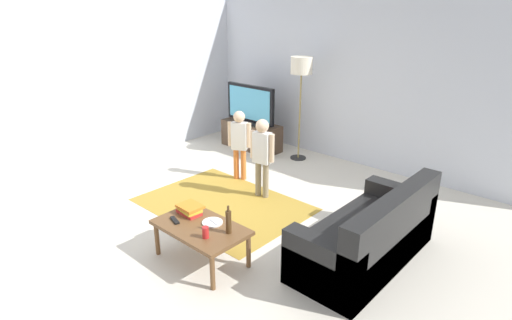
# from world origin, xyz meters

# --- Properties ---
(ground) EXTENTS (7.80, 7.80, 0.00)m
(ground) POSITION_xyz_m (0.00, 0.00, 0.00)
(ground) COLOR beige
(wall_back) EXTENTS (6.00, 0.12, 2.70)m
(wall_back) POSITION_xyz_m (0.00, 3.00, 1.35)
(wall_back) COLOR silver
(wall_back) RESTS_ON ground
(wall_left) EXTENTS (0.12, 6.00, 2.70)m
(wall_left) POSITION_xyz_m (-3.00, 0.00, 1.35)
(wall_left) COLOR silver
(wall_left) RESTS_ON ground
(area_rug) EXTENTS (2.20, 1.60, 0.01)m
(area_rug) POSITION_xyz_m (-0.32, 0.28, 0.00)
(area_rug) COLOR #B28C33
(area_rug) RESTS_ON ground
(tv_stand) EXTENTS (1.20, 0.44, 0.50)m
(tv_stand) POSITION_xyz_m (-1.67, 2.30, 0.24)
(tv_stand) COLOR #4C3828
(tv_stand) RESTS_ON ground
(tv) EXTENTS (1.10, 0.28, 0.71)m
(tv) POSITION_xyz_m (-1.67, 2.28, 0.85)
(tv) COLOR black
(tv) RESTS_ON tv_stand
(couch) EXTENTS (0.80, 1.80, 0.86)m
(couch) POSITION_xyz_m (1.82, 0.40, 0.29)
(couch) COLOR black
(couch) RESTS_ON ground
(floor_lamp) EXTENTS (0.36, 0.36, 1.78)m
(floor_lamp) POSITION_xyz_m (-0.67, 2.45, 1.54)
(floor_lamp) COLOR #262626
(floor_lamp) RESTS_ON ground
(child_near_tv) EXTENTS (0.33, 0.23, 1.10)m
(child_near_tv) POSITION_xyz_m (-0.78, 1.08, 0.66)
(child_near_tv) COLOR orange
(child_near_tv) RESTS_ON ground
(child_center) EXTENTS (0.38, 0.18, 1.14)m
(child_center) POSITION_xyz_m (-0.11, 0.85, 0.68)
(child_center) COLOR gray
(child_center) RESTS_ON ground
(coffee_table) EXTENTS (1.00, 0.60, 0.42)m
(coffee_table) POSITION_xyz_m (0.47, -0.78, 0.37)
(coffee_table) COLOR brown
(coffee_table) RESTS_ON ground
(book_stack) EXTENTS (0.28, 0.23, 0.10)m
(book_stack) POSITION_xyz_m (0.18, -0.68, 0.47)
(book_stack) COLOR red
(book_stack) RESTS_ON coffee_table
(bottle) EXTENTS (0.06, 0.06, 0.30)m
(bottle) POSITION_xyz_m (0.79, -0.68, 0.55)
(bottle) COLOR #4C3319
(bottle) RESTS_ON coffee_table
(tv_remote) EXTENTS (0.18, 0.10, 0.02)m
(tv_remote) POSITION_xyz_m (0.19, -0.90, 0.43)
(tv_remote) COLOR black
(tv_remote) RESTS_ON coffee_table
(soda_can) EXTENTS (0.07, 0.07, 0.12)m
(soda_can) POSITION_xyz_m (0.69, -0.90, 0.48)
(soda_can) COLOR red
(soda_can) RESTS_ON coffee_table
(plate) EXTENTS (0.22, 0.22, 0.02)m
(plate) POSITION_xyz_m (0.52, -0.66, 0.43)
(plate) COLOR white
(plate) RESTS_ON coffee_table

